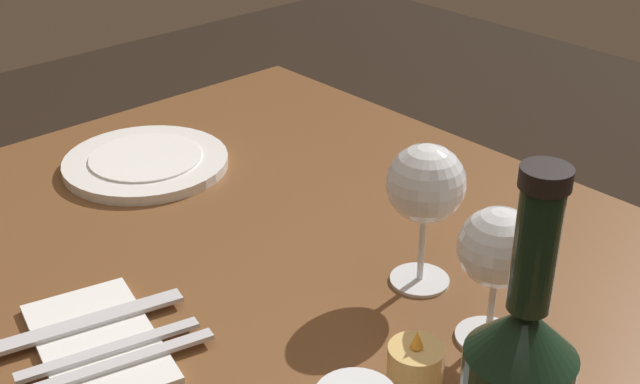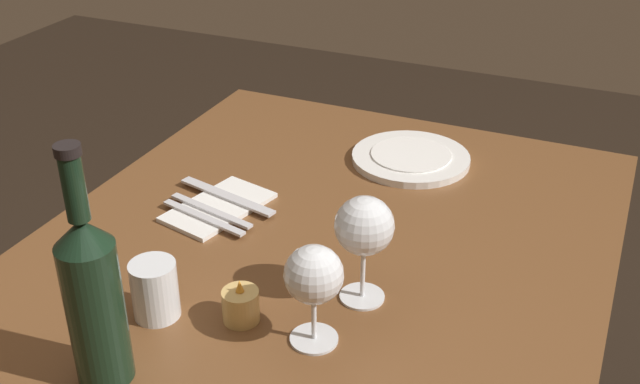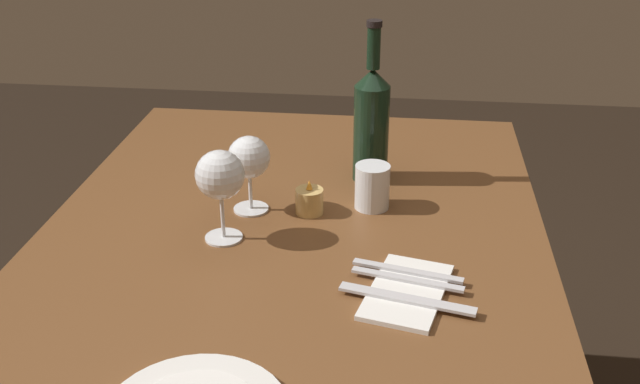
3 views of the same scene
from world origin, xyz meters
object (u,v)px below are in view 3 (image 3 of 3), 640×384
water_tumbler (372,189)px  fork_outer (407,271)px  table_knife (407,299)px  votive_candle (309,202)px  wine_glass_left (220,177)px  fork_inner (407,279)px  wine_glass_right (249,159)px  wine_bottle (371,121)px  folded_napkin (407,292)px

water_tumbler → fork_outer: bearing=16.4°
table_knife → votive_candle: bearing=-146.9°
wine_glass_left → water_tumbler: bearing=121.1°
wine_glass_left → fork_inner: 0.36m
wine_glass_right → fork_inner: wine_glass_right is taller
fork_outer → table_knife: size_ratio=0.85×
water_tumbler → fork_outer: water_tumbler is taller
table_knife → wine_glass_left: bearing=-117.8°
table_knife → wine_bottle: bearing=-169.7°
folded_napkin → wine_glass_left: bearing=-113.5°
votive_candle → folded_napkin: votive_candle is taller
table_knife → folded_napkin: bearing=180.0°
wine_bottle → fork_outer: (0.37, 0.08, -0.11)m
fork_inner → water_tumbler: bearing=-165.1°
fork_inner → votive_candle: bearing=-141.0°
votive_candle → fork_outer: 0.27m
water_tumbler → folded_napkin: size_ratio=0.41×
wine_glass_right → folded_napkin: bearing=49.5°
wine_bottle → folded_napkin: size_ratio=1.54×
folded_napkin → wine_glass_right: bearing=-130.5°
wine_glass_right → fork_outer: size_ratio=0.82×
wine_glass_left → fork_inner: size_ratio=0.92×
votive_candle → table_knife: (0.28, 0.18, -0.01)m
wine_glass_right → fork_outer: bearing=55.6°
votive_candle → fork_inner: 0.29m
wine_bottle → wine_glass_left: bearing=-40.3°
water_tumbler → votive_candle: (0.04, -0.11, -0.02)m
wine_bottle → votive_candle: 0.22m
wine_glass_left → table_knife: (0.17, 0.32, -0.11)m
wine_glass_right → table_knife: 0.42m
wine_bottle → votive_candle: (0.17, -0.10, -0.10)m
folded_napkin → fork_inner: 0.03m
fork_inner → fork_outer: size_ratio=1.00×
wine_bottle → water_tumbler: (0.13, 0.01, -0.09)m
wine_glass_right → table_knife: (0.28, 0.30, -0.09)m
folded_napkin → fork_inner: size_ratio=1.18×
wine_glass_left → water_tumbler: 0.30m
wine_glass_right → table_knife: size_ratio=0.70×
votive_candle → table_knife: size_ratio=0.32×
votive_candle → wine_glass_right: bearing=-89.6°
fork_inner → wine_glass_right: bearing=-127.6°
wine_glass_left → wine_glass_right: 0.12m
wine_glass_right → folded_napkin: 0.40m
votive_candle → fork_inner: bearing=39.0°
wine_glass_left → table_knife: bearing=62.2°
wine_glass_right → fork_outer: 0.37m
votive_candle → fork_outer: votive_candle is taller
fork_outer → wine_glass_left: bearing=-105.6°
wine_bottle → table_knife: size_ratio=1.55×
water_tumbler → fork_inner: bearing=14.9°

